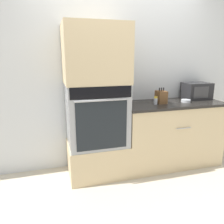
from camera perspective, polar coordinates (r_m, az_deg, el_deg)
ground_plane at (r=2.99m, az=5.05°, el=-17.23°), size 12.00×12.00×0.00m
wall_back at (r=3.16m, az=1.43°, el=8.67°), size 8.00×0.05×2.50m
oven_cabinet_base at (r=3.04m, az=-3.86°, el=-11.91°), size 0.77×0.60×0.44m
wall_oven at (r=2.82m, az=-4.06°, el=-0.60°), size 0.74×0.64×0.79m
oven_cabinet_upper at (r=2.72m, az=-4.36°, el=14.81°), size 0.77×0.60×0.70m
counter_unit at (r=3.33m, az=14.96°, el=-5.39°), size 1.45×0.63×0.93m
microwave at (r=3.54m, az=21.22°, el=5.15°), size 0.40×0.28×0.25m
knife_block at (r=3.09m, az=12.69°, el=3.85°), size 0.12×0.16×0.21m
bowl at (r=3.26m, az=18.73°, el=2.77°), size 0.13×0.13×0.04m
condiment_jar_near at (r=3.26m, az=11.31°, el=3.55°), size 0.04×0.04×0.07m
condiment_jar_mid at (r=2.99m, az=11.34°, el=2.96°), size 0.05×0.05×0.11m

